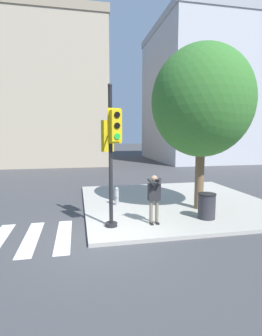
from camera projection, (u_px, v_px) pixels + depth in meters
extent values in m
plane|color=#424244|center=(105.00, 240.00, 7.69)|extent=(160.00, 160.00, 0.00)
cube|color=#ADA89E|center=(174.00, 202.00, 11.79)|extent=(8.00, 8.00, 0.12)
cube|color=silver|center=(64.00, 236.00, 7.99)|extent=(0.44, 2.76, 0.01)
cube|color=silver|center=(31.00, 238.00, 7.80)|extent=(0.44, 2.76, 0.01)
cylinder|color=black|center=(111.00, 224.00, 8.45)|extent=(0.39, 0.39, 0.12)
cylinder|color=black|center=(111.00, 157.00, 8.18)|extent=(0.12, 0.12, 4.26)
sphere|color=black|center=(110.00, 85.00, 7.90)|extent=(0.14, 0.14, 0.14)
cylinder|color=black|center=(109.00, 136.00, 8.34)|extent=(0.09, 0.40, 0.05)
cube|color=yellow|center=(107.00, 136.00, 8.64)|extent=(0.32, 0.27, 0.90)
cube|color=yellow|center=(108.00, 136.00, 8.52)|extent=(0.42, 0.06, 1.02)
cylinder|color=black|center=(106.00, 127.00, 8.73)|extent=(0.17, 0.05, 0.17)
cylinder|color=black|center=(106.00, 136.00, 8.77)|extent=(0.17, 0.05, 0.17)
cylinder|color=green|center=(106.00, 145.00, 8.81)|extent=(0.17, 0.05, 0.17)
cylinder|color=black|center=(113.00, 126.00, 7.81)|extent=(0.11, 0.40, 0.05)
cube|color=yellow|center=(116.00, 126.00, 7.52)|extent=(0.33, 0.28, 0.90)
cube|color=yellow|center=(114.00, 126.00, 7.64)|extent=(0.42, 0.09, 1.02)
cylinder|color=black|center=(117.00, 115.00, 7.35)|extent=(0.17, 0.06, 0.17)
cylinder|color=black|center=(117.00, 126.00, 7.39)|extent=(0.17, 0.06, 0.17)
cylinder|color=green|center=(117.00, 136.00, 7.43)|extent=(0.17, 0.06, 0.17)
cube|color=black|center=(151.00, 223.00, 8.65)|extent=(0.09, 0.24, 0.05)
cube|color=black|center=(157.00, 223.00, 8.69)|extent=(0.09, 0.24, 0.05)
cylinder|color=#6B6051|center=(151.00, 212.00, 8.66)|extent=(0.11, 0.11, 0.79)
cylinder|color=#6B6051|center=(157.00, 212.00, 8.70)|extent=(0.11, 0.11, 0.79)
cube|color=#232326|center=(154.00, 192.00, 8.60)|extent=(0.40, 0.22, 0.56)
sphere|color=tan|center=(154.00, 179.00, 8.54)|extent=(0.21, 0.21, 0.21)
cube|color=black|center=(157.00, 181.00, 8.24)|extent=(0.12, 0.10, 0.09)
cylinder|color=black|center=(158.00, 181.00, 8.17)|extent=(0.06, 0.08, 0.06)
cylinder|color=#232326|center=(152.00, 182.00, 8.39)|extent=(0.23, 0.35, 0.23)
cylinder|color=#232326|center=(160.00, 182.00, 8.44)|extent=(0.23, 0.35, 0.23)
cylinder|color=brown|center=(200.00, 173.00, 10.35)|extent=(0.35, 0.35, 2.85)
ellipsoid|color=#38752D|center=(202.00, 101.00, 10.00)|extent=(3.87, 3.87, 4.25)
cylinder|color=#99999E|center=(117.00, 198.00, 10.99)|extent=(0.18, 0.18, 0.63)
sphere|color=#99999E|center=(117.00, 189.00, 10.94)|extent=(0.16, 0.16, 0.16)
cylinder|color=#99999E|center=(117.00, 197.00, 10.86)|extent=(0.08, 0.06, 0.08)
cylinder|color=#2D2D33|center=(207.00, 207.00, 9.21)|extent=(0.60, 0.60, 0.86)
cylinder|color=black|center=(207.00, 194.00, 9.15)|extent=(0.63, 0.63, 0.04)
cube|color=tan|center=(38.00, 100.00, 29.42)|extent=(14.46, 13.96, 13.82)
cube|color=gray|center=(35.00, 31.00, 28.49)|extent=(14.66, 14.16, 0.80)
cube|color=#BCBCC1|center=(216.00, 99.00, 31.94)|extent=(15.19, 13.25, 14.78)
cube|color=#A3A3A8|center=(218.00, 32.00, 30.96)|extent=(15.39, 13.45, 0.80)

